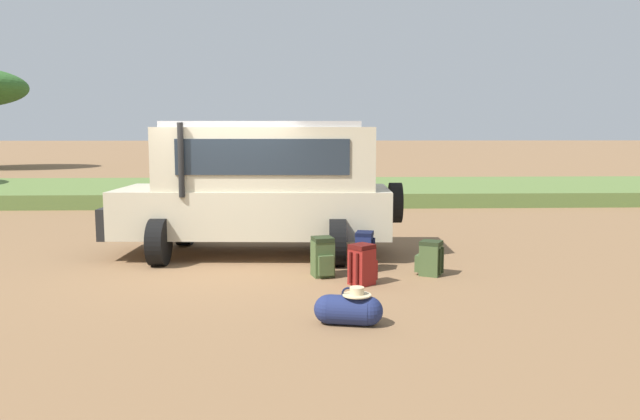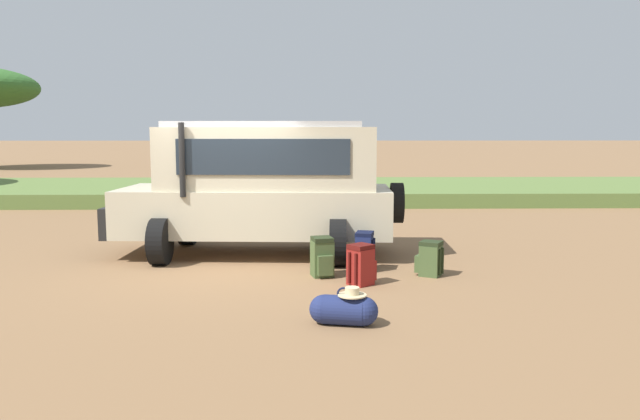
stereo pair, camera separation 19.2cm
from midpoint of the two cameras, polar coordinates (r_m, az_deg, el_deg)
The scene contains 8 objects.
ground_plane at distance 10.72m, azimuth -8.17°, elevation -5.07°, with size 320.00×320.00×0.00m, color olive.
grass_bank at distance 21.86m, azimuth -4.67°, elevation 1.77°, with size 120.00×7.00×0.44m.
safari_vehicle at distance 11.48m, azimuth -4.89°, elevation 2.31°, with size 5.41×2.92×2.44m.
backpack_beside_front_wheel at distance 10.23m, azimuth 4.54°, elevation -3.84°, with size 0.42×0.42×0.64m.
backpack_cluster_center at distance 9.30m, azimuth 4.38°, elevation -5.04°, with size 0.46×0.45×0.61m.
backpack_near_rear_wheel at distance 10.03m, azimuth 10.57°, elevation -4.41°, with size 0.47×0.42×0.55m.
backpack_outermost at distance 9.80m, azimuth 0.77°, elevation -4.35°, with size 0.38×0.47×0.62m.
duffel_bag_low_black_case at distance 7.42m, azimuth 2.94°, elevation -9.08°, with size 0.81×0.44×0.46m.
Camera 2 is at (1.37, -10.41, 2.25)m, focal length 35.00 mm.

